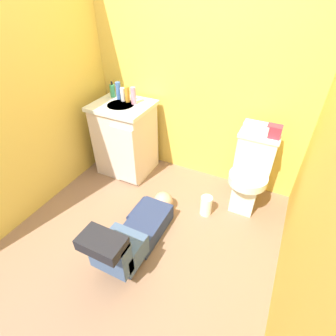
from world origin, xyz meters
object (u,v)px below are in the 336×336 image
at_px(bottle_blue, 118,91).
at_px(bottle_amber, 127,94).
at_px(vanity_cabinet, 125,138).
at_px(toiletry_bag, 274,131).
at_px(toilet, 250,174).
at_px(bottle_pink, 133,96).
at_px(faucet, 129,95).
at_px(paper_towel_roll, 206,206).
at_px(tissue_box, 256,128).
at_px(bottle_white, 123,94).
at_px(soap_dispenser, 113,91).
at_px(person_plumber, 135,233).

distance_m(bottle_blue, bottle_amber, 0.13).
relative_size(vanity_cabinet, toiletry_bag, 6.61).
distance_m(toilet, bottle_amber, 1.45).
distance_m(toilet, bottle_pink, 1.38).
bearing_deg(bottle_amber, faucet, 112.12).
xyz_separation_m(vanity_cabinet, bottle_pink, (0.11, 0.06, 0.49)).
bearing_deg(bottle_amber, bottle_pink, -11.80).
xyz_separation_m(toiletry_bag, paper_towel_roll, (-0.40, -0.41, -0.70)).
bearing_deg(faucet, toilet, -4.79).
bearing_deg(bottle_blue, toiletry_bag, 0.53).
xyz_separation_m(toiletry_bag, bottle_amber, (-1.46, -0.04, 0.09)).
bearing_deg(tissue_box, bottle_pink, -177.32).
xyz_separation_m(bottle_white, bottle_pink, (0.14, -0.02, 0.02)).
relative_size(bottle_pink, paper_towel_roll, 0.83).
bearing_deg(bottle_pink, bottle_blue, 168.48).
relative_size(toiletry_bag, bottle_pink, 0.72).
bearing_deg(bottle_pink, bottle_amber, 168.20).
distance_m(vanity_cabinet, soap_dispenser, 0.52).
relative_size(soap_dispenser, bottle_amber, 1.05).
relative_size(bottle_blue, bottle_amber, 1.12).
relative_size(person_plumber, paper_towel_roll, 5.17).
height_order(soap_dispenser, paper_towel_roll, soap_dispenser).
distance_m(toilet, bottle_blue, 1.58).
xyz_separation_m(tissue_box, paper_towel_roll, (-0.25, -0.41, -0.70)).
distance_m(soap_dispenser, bottle_amber, 0.22).
relative_size(bottle_white, bottle_amber, 0.86).
distance_m(person_plumber, bottle_blue, 1.48).
bearing_deg(faucet, toiletry_bag, -0.96).
height_order(toilet, bottle_blue, bottle_blue).
bearing_deg(bottle_pink, toilet, -1.50).
bearing_deg(bottle_blue, toilet, -2.94).
bearing_deg(toilet, faucet, 175.21).
xyz_separation_m(toilet, vanity_cabinet, (-1.38, -0.03, 0.05)).
bearing_deg(vanity_cabinet, bottle_pink, 30.60).
distance_m(toiletry_bag, bottle_amber, 1.46).
xyz_separation_m(faucet, person_plumber, (0.68, -1.07, -0.69)).
bearing_deg(toilet, soap_dispenser, 176.52).
distance_m(soap_dispenser, paper_towel_roll, 1.55).
relative_size(vanity_cabinet, tissue_box, 3.73).
relative_size(tissue_box, bottle_pink, 1.28).
height_order(toilet, faucet, faucet).
xyz_separation_m(toilet, person_plumber, (-0.70, -0.95, -0.19)).
relative_size(toilet, bottle_amber, 4.74).
relative_size(vanity_cabinet, bottle_blue, 4.63).
relative_size(vanity_cabinet, soap_dispenser, 4.94).
bearing_deg(bottle_blue, bottle_pink, -11.52).
bearing_deg(bottle_blue, soap_dispenser, 168.00).
height_order(bottle_blue, bottle_white, bottle_blue).
bearing_deg(bottle_amber, soap_dispenser, 168.38).
bearing_deg(soap_dispenser, bottle_amber, -11.62).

